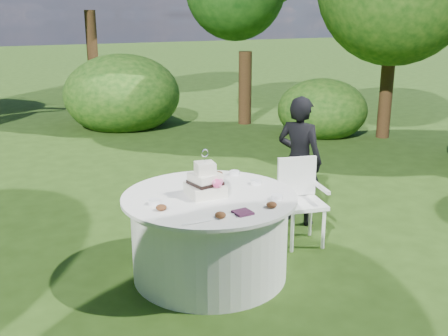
{
  "coord_description": "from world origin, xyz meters",
  "views": [
    {
      "loc": [
        -2.08,
        -3.86,
        2.31
      ],
      "look_at": [
        0.15,
        0.0,
        1.0
      ],
      "focal_mm": 42.0,
      "sensor_mm": 36.0,
      "label": 1
    }
  ],
  "objects_px": {
    "napkins": "(243,212)",
    "guest": "(299,161)",
    "chair": "(300,194)",
    "cake": "(206,183)",
    "table": "(210,235)"
  },
  "relations": [
    {
      "from": "cake",
      "to": "table",
      "type": "bearing_deg",
      "value": -40.28
    },
    {
      "from": "guest",
      "to": "table",
      "type": "bearing_deg",
      "value": 86.25
    },
    {
      "from": "guest",
      "to": "cake",
      "type": "xyz_separation_m",
      "value": [
        -1.51,
        -0.6,
        0.15
      ]
    },
    {
      "from": "napkins",
      "to": "cake",
      "type": "relative_size",
      "value": 0.33
    },
    {
      "from": "table",
      "to": "chair",
      "type": "xyz_separation_m",
      "value": [
        1.17,
        0.19,
        0.13
      ]
    },
    {
      "from": "guest",
      "to": "chair",
      "type": "xyz_separation_m",
      "value": [
        -0.31,
        -0.43,
        -0.21
      ]
    },
    {
      "from": "napkins",
      "to": "table",
      "type": "distance_m",
      "value": 0.66
    },
    {
      "from": "cake",
      "to": "chair",
      "type": "bearing_deg",
      "value": 7.99
    },
    {
      "from": "chair",
      "to": "table",
      "type": "bearing_deg",
      "value": -170.8
    },
    {
      "from": "chair",
      "to": "guest",
      "type": "bearing_deg",
      "value": 53.97
    },
    {
      "from": "guest",
      "to": "table",
      "type": "height_order",
      "value": "guest"
    },
    {
      "from": "napkins",
      "to": "cake",
      "type": "distance_m",
      "value": 0.56
    },
    {
      "from": "napkins",
      "to": "table",
      "type": "relative_size",
      "value": 0.09
    },
    {
      "from": "chair",
      "to": "cake",
      "type": "bearing_deg",
      "value": -172.01
    },
    {
      "from": "napkins",
      "to": "guest",
      "type": "height_order",
      "value": "guest"
    }
  ]
}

